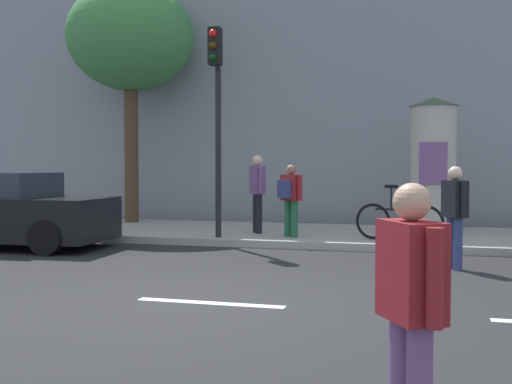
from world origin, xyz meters
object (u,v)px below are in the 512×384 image
Objects in this scene: pedestrian_near_pole at (290,195)px; poster_column at (433,164)px; pedestrian_in_light_jacket at (455,209)px; traffic_light at (216,97)px; pedestrian_tallest at (257,187)px; bicycle_leaning at (399,221)px; street_tree at (130,38)px; pedestrian_with_bag at (411,301)px.

poster_column is at bearing 31.24° from pedestrian_near_pole.
pedestrian_in_light_jacket is 1.08× the size of pedestrian_near_pole.
pedestrian_tallest is (0.56, 1.11, -1.85)m from traffic_light.
pedestrian_in_light_jacket is at bearing -37.52° from pedestrian_near_pole.
poster_column reaches higher than pedestrian_tallest.
bicycle_leaning is (3.60, 0.44, -2.46)m from traffic_light.
pedestrian_near_pole is at bearing -26.82° from street_tree.
poster_column is 10.94m from pedestrian_with_bag.
pedestrian_with_bag reaches higher than bicycle_leaning.
street_tree reaches higher than bicycle_leaning.
poster_column is 0.48× the size of street_tree.
pedestrian_in_light_jacket is at bearing -31.37° from street_tree.
poster_column is at bearing 16.80° from pedestrian_tallest.
traffic_light is at bearing -160.15° from pedestrian_near_pole.
street_tree reaches higher than pedestrian_with_bag.
poster_column is 4.20m from pedestrian_in_light_jacket.
bicycle_leaning is at bearing -12.50° from pedestrian_tallest.
street_tree is 5.72m from pedestrian_tallest.
traffic_light is 9.84m from pedestrian_with_bag.
traffic_light is at bearing -116.63° from pedestrian_tallest.
pedestrian_in_light_jacket is at bearing -85.60° from poster_column.
pedestrian_with_bag is at bearing -57.34° from street_tree.
street_tree reaches higher than pedestrian_tallest.
pedestrian_near_pole is 0.86× the size of bicycle_leaning.
street_tree is 4.09× the size of pedestrian_with_bag.
poster_column reaches higher than pedestrian_in_light_jacket.
bicycle_leaning is at bearing -109.63° from poster_column.
pedestrian_in_light_jacket is 0.93× the size of bicycle_leaning.
pedestrian_in_light_jacket reaches higher than pedestrian_with_bag.
poster_column reaches higher than pedestrian_with_bag.
pedestrian_near_pole is (-2.82, -1.71, -0.63)m from poster_column.
pedestrian_in_light_jacket is (7.90, -4.82, -3.98)m from street_tree.
street_tree is at bearing 138.88° from traffic_light.
traffic_light reaches higher than bicycle_leaning.
street_tree reaches higher than pedestrian_near_pole.
traffic_light is 4.84m from street_tree.
pedestrian_near_pole is at bearing 19.85° from traffic_light.
pedestrian_tallest is at bearing 63.37° from traffic_light.
pedestrian_tallest reaches higher than bicycle_leaning.
pedestrian_near_pole is (4.76, -2.41, -3.89)m from street_tree.
pedestrian_near_pole is (1.42, 0.51, -1.97)m from traffic_light.
poster_column reaches higher than bicycle_leaning.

